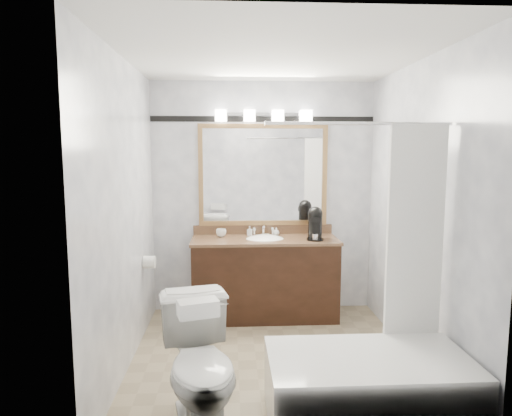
{
  "coord_description": "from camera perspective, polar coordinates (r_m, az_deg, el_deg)",
  "views": [
    {
      "loc": [
        -0.35,
        -3.66,
        1.77
      ],
      "look_at": [
        -0.13,
        0.35,
        1.26
      ],
      "focal_mm": 32.0,
      "sensor_mm": 36.0,
      "label": 1
    }
  ],
  "objects": [
    {
      "name": "room",
      "position": [
        3.72,
        2.3,
        -0.78
      ],
      "size": [
        2.42,
        2.62,
        2.52
      ],
      "color": "gray",
      "rests_on": "ground"
    },
    {
      "name": "vanity",
      "position": [
        4.88,
        1.09,
        -8.54
      ],
      "size": [
        1.53,
        0.58,
        0.97
      ],
      "color": "black",
      "rests_on": "ground"
    },
    {
      "name": "mirror",
      "position": [
        4.97,
        0.89,
        4.14
      ],
      "size": [
        1.4,
        0.04,
        1.1
      ],
      "color": "#A97E4C",
      "rests_on": "room"
    },
    {
      "name": "vanity_light_bar",
      "position": [
        4.92,
        0.95,
        11.49
      ],
      "size": [
        1.02,
        0.14,
        0.12
      ],
      "color": "silver",
      "rests_on": "room"
    },
    {
      "name": "accent_stripe",
      "position": [
        4.98,
        0.9,
        11.05
      ],
      "size": [
        2.4,
        0.01,
        0.06
      ],
      "primitive_type": "cube",
      "color": "black",
      "rests_on": "room"
    },
    {
      "name": "bathtub",
      "position": [
        3.27,
        14.17,
        -20.06
      ],
      "size": [
        1.3,
        0.75,
        1.96
      ],
      "color": "white",
      "rests_on": "ground"
    },
    {
      "name": "tp_roll",
      "position": [
        4.53,
        -13.19,
        -6.6
      ],
      "size": [
        0.11,
        0.12,
        0.12
      ],
      "primitive_type": "cylinder",
      "rotation": [
        0.0,
        1.57,
        0.0
      ],
      "color": "white",
      "rests_on": "room"
    },
    {
      "name": "toilet",
      "position": [
        3.07,
        -6.84,
        -19.1
      ],
      "size": [
        0.62,
        0.88,
        0.82
      ],
      "primitive_type": "imported",
      "rotation": [
        0.0,
        0.0,
        0.22
      ],
      "color": "white",
      "rests_on": "ground"
    },
    {
      "name": "tissue_box",
      "position": [
        2.71,
        -7.26,
        -12.31
      ],
      "size": [
        0.26,
        0.19,
        0.09
      ],
      "primitive_type": "cube",
      "rotation": [
        0.0,
        0.0,
        0.3
      ],
      "color": "white",
      "rests_on": "toilet"
    },
    {
      "name": "coffee_maker",
      "position": [
        4.76,
        7.4,
        -1.81
      ],
      "size": [
        0.18,
        0.22,
        0.34
      ],
      "rotation": [
        0.0,
        0.0,
        -0.15
      ],
      "color": "black",
      "rests_on": "vanity"
    },
    {
      "name": "cup_left",
      "position": [
        4.89,
        -4.38,
        -3.11
      ],
      "size": [
        0.14,
        0.14,
        0.08
      ],
      "primitive_type": "imported",
      "rotation": [
        0.0,
        0.0,
        0.36
      ],
      "color": "white",
      "rests_on": "vanity"
    },
    {
      "name": "soap_bottle_a",
      "position": [
        4.92,
        -0.8,
        -2.9
      ],
      "size": [
        0.06,
        0.06,
        0.11
      ],
      "primitive_type": "imported",
      "rotation": [
        0.0,
        0.0,
        -0.34
      ],
      "color": "white",
      "rests_on": "vanity"
    },
    {
      "name": "soap_bottle_b",
      "position": [
        4.95,
        2.54,
        -2.96
      ],
      "size": [
        0.07,
        0.07,
        0.09
      ],
      "primitive_type": "imported",
      "rotation": [
        0.0,
        0.0,
        0.12
      ],
      "color": "white",
      "rests_on": "vanity"
    },
    {
      "name": "soap_bar",
      "position": [
        4.9,
        1.18,
        -3.42
      ],
      "size": [
        0.08,
        0.06,
        0.02
      ],
      "primitive_type": "cube",
      "rotation": [
        0.0,
        0.0,
        0.07
      ],
      "color": "beige",
      "rests_on": "vanity"
    }
  ]
}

